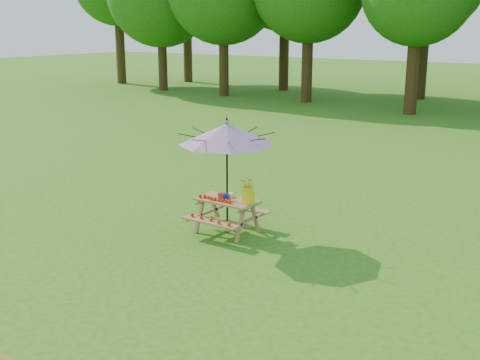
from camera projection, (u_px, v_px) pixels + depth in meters
The scene contains 6 objects.
ground at pixel (122, 288), 9.27m from camera, with size 120.00×120.00×0.00m, color #2E6E15.
picnic_table at pixel (227, 216), 11.65m from camera, with size 1.20×1.32×0.67m.
patio_umbrella at pixel (227, 134), 11.24m from camera, with size 2.03×2.03×2.25m.
produce_bins at pixel (226, 196), 11.60m from camera, with size 0.28×0.37×0.13m.
tomatoes_row at pixel (215, 199), 11.49m from camera, with size 0.77×0.13×0.07m, color red, non-canonical shape.
flower_bucket at pixel (249, 189), 11.27m from camera, with size 0.35×0.31×0.52m.
Camera 1 is at (6.35, -6.01, 3.93)m, focal length 45.00 mm.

